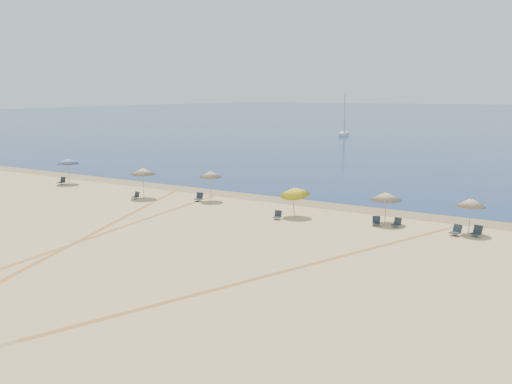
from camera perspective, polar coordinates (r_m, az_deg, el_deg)
ground at (r=27.17m, az=-22.37°, el=-9.42°), size 160.00×160.00×0.00m
wet_sand at (r=45.13m, az=2.59°, el=-0.81°), size 500.00×500.00×0.00m
umbrella_0 at (r=55.83m, az=-19.50°, el=3.13°), size 2.14×2.14×2.60m
umbrella_1 at (r=46.52m, az=-12.02°, el=2.20°), size 2.19×2.19×2.66m
umbrella_2 at (r=44.46m, az=-4.89°, el=1.93°), size 1.89×1.89×2.60m
umbrella_3 at (r=38.69m, az=4.15°, el=0.09°), size 2.13×2.20×2.40m
umbrella_4 at (r=37.72m, az=13.76°, el=-0.43°), size 2.19×2.19×2.25m
umbrella_5 at (r=36.56m, az=22.02°, el=-1.03°), size 1.85×1.86×2.39m
chair_0 at (r=55.97m, az=-20.06°, el=1.11°), size 0.70×0.79×0.72m
chair_1 at (r=46.58m, az=-12.73°, el=-0.38°), size 0.52×0.60×0.60m
chair_2 at (r=44.74m, az=-6.12°, el=-0.57°), size 0.71×0.79×0.70m
chair_3 at (r=38.16m, az=2.33°, el=-2.52°), size 0.61×0.68×0.61m
chair_4 at (r=37.25m, az=12.76°, el=-3.09°), size 0.70×0.76×0.64m
chair_5 at (r=37.16m, az=14.84°, el=-3.23°), size 0.63×0.70×0.63m
chair_6 at (r=36.16m, az=20.65°, el=-3.90°), size 0.75×0.82×0.69m
chair_7 at (r=36.41m, az=22.57°, el=-3.93°), size 0.75×0.82×0.69m
sailboat_0 at (r=114.44m, az=9.44°, el=7.32°), size 3.04×6.08×8.78m
tire_tracks at (r=33.77m, az=-9.76°, el=-4.88°), size 51.50×38.77×0.00m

